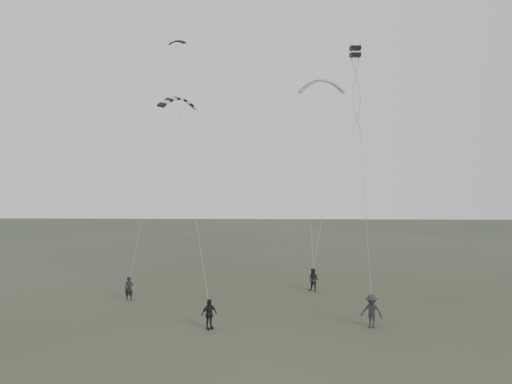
{
  "coord_description": "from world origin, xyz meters",
  "views": [
    {
      "loc": [
        2.08,
        -29.91,
        8.91
      ],
      "look_at": [
        1.05,
        5.54,
        7.67
      ],
      "focal_mm": 35.0,
      "sensor_mm": 36.0,
      "label": 1
    }
  ],
  "objects_px": {
    "kite_dark_small": "(177,41)",
    "flyer_right": "(313,280)",
    "kite_pale_large": "(322,81)",
    "kite_box": "(355,52)",
    "flyer_center": "(209,314)",
    "flyer_far": "(372,311)",
    "kite_striped": "(178,98)",
    "flyer_left": "(129,288)"
  },
  "relations": [
    {
      "from": "flyer_left",
      "to": "kite_box",
      "type": "height_order",
      "value": "kite_box"
    },
    {
      "from": "flyer_far",
      "to": "kite_dark_small",
      "type": "height_order",
      "value": "kite_dark_small"
    },
    {
      "from": "flyer_far",
      "to": "kite_dark_small",
      "type": "xyz_separation_m",
      "value": [
        -13.42,
        11.35,
        18.69
      ]
    },
    {
      "from": "flyer_far",
      "to": "kite_dark_small",
      "type": "bearing_deg",
      "value": 165.2
    },
    {
      "from": "kite_striped",
      "to": "flyer_left",
      "type": "bearing_deg",
      "value": 144.87
    },
    {
      "from": "flyer_far",
      "to": "kite_pale_large",
      "type": "distance_m",
      "value": 23.47
    },
    {
      "from": "flyer_left",
      "to": "kite_dark_small",
      "type": "xyz_separation_m",
      "value": [
        2.49,
        5.48,
        18.82
      ]
    },
    {
      "from": "kite_dark_small",
      "to": "kite_striped",
      "type": "height_order",
      "value": "kite_dark_small"
    },
    {
      "from": "flyer_center",
      "to": "flyer_far",
      "type": "distance_m",
      "value": 9.45
    },
    {
      "from": "flyer_right",
      "to": "kite_dark_small",
      "type": "relative_size",
      "value": 1.28
    },
    {
      "from": "kite_dark_small",
      "to": "kite_pale_large",
      "type": "distance_m",
      "value": 13.5
    },
    {
      "from": "kite_pale_large",
      "to": "kite_box",
      "type": "relative_size",
      "value": 5.93
    },
    {
      "from": "flyer_far",
      "to": "kite_dark_small",
      "type": "relative_size",
      "value": 1.41
    },
    {
      "from": "kite_pale_large",
      "to": "flyer_right",
      "type": "bearing_deg",
      "value": -106.5
    },
    {
      "from": "kite_dark_small",
      "to": "flyer_center",
      "type": "bearing_deg",
      "value": -56.61
    },
    {
      "from": "flyer_center",
      "to": "kite_pale_large",
      "type": "relative_size",
      "value": 0.41
    },
    {
      "from": "flyer_center",
      "to": "kite_dark_small",
      "type": "relative_size",
      "value": 1.27
    },
    {
      "from": "flyer_far",
      "to": "kite_dark_small",
      "type": "distance_m",
      "value": 25.66
    },
    {
      "from": "flyer_right",
      "to": "flyer_left",
      "type": "bearing_deg",
      "value": -134.33
    },
    {
      "from": "flyer_center",
      "to": "flyer_right",
      "type": "bearing_deg",
      "value": 14.73
    },
    {
      "from": "flyer_left",
      "to": "flyer_right",
      "type": "xyz_separation_m",
      "value": [
        13.31,
        3.1,
        0.04
      ]
    },
    {
      "from": "flyer_right",
      "to": "kite_dark_small",
      "type": "xyz_separation_m",
      "value": [
        -10.82,
        2.38,
        18.78
      ]
    },
    {
      "from": "flyer_center",
      "to": "kite_box",
      "type": "bearing_deg",
      "value": -13.73
    },
    {
      "from": "kite_pale_large",
      "to": "kite_box",
      "type": "height_order",
      "value": "kite_pale_large"
    },
    {
      "from": "flyer_far",
      "to": "kite_striped",
      "type": "relative_size",
      "value": 0.68
    },
    {
      "from": "flyer_left",
      "to": "flyer_center",
      "type": "height_order",
      "value": "flyer_center"
    },
    {
      "from": "flyer_far",
      "to": "kite_striped",
      "type": "distance_m",
      "value": 19.15
    },
    {
      "from": "flyer_right",
      "to": "kite_striped",
      "type": "relative_size",
      "value": 0.62
    },
    {
      "from": "flyer_left",
      "to": "flyer_right",
      "type": "relative_size",
      "value": 0.96
    },
    {
      "from": "kite_dark_small",
      "to": "kite_box",
      "type": "xyz_separation_m",
      "value": [
        13.01,
        -7.52,
        -2.77
      ]
    },
    {
      "from": "kite_striped",
      "to": "kite_pale_large",
      "type": "bearing_deg",
      "value": 5.46
    },
    {
      "from": "flyer_left",
      "to": "flyer_center",
      "type": "relative_size",
      "value": 0.96
    },
    {
      "from": "kite_pale_large",
      "to": "kite_box",
      "type": "xyz_separation_m",
      "value": [
        0.82,
        -12.87,
        -0.52
      ]
    },
    {
      "from": "kite_striped",
      "to": "flyer_far",
      "type": "bearing_deg",
      "value": -64.26
    },
    {
      "from": "flyer_right",
      "to": "flyer_center",
      "type": "height_order",
      "value": "flyer_right"
    },
    {
      "from": "kite_dark_small",
      "to": "flyer_right",
      "type": "bearing_deg",
      "value": 2.45
    },
    {
      "from": "flyer_center",
      "to": "kite_striped",
      "type": "bearing_deg",
      "value": 74.39
    },
    {
      "from": "flyer_far",
      "to": "kite_box",
      "type": "distance_m",
      "value": 16.38
    },
    {
      "from": "kite_dark_small",
      "to": "kite_striped",
      "type": "relative_size",
      "value": 0.48
    },
    {
      "from": "flyer_far",
      "to": "kite_striped",
      "type": "height_order",
      "value": "kite_striped"
    },
    {
      "from": "flyer_center",
      "to": "kite_dark_small",
      "type": "distance_m",
      "value": 22.6
    },
    {
      "from": "flyer_center",
      "to": "kite_box",
      "type": "height_order",
      "value": "kite_box"
    }
  ]
}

